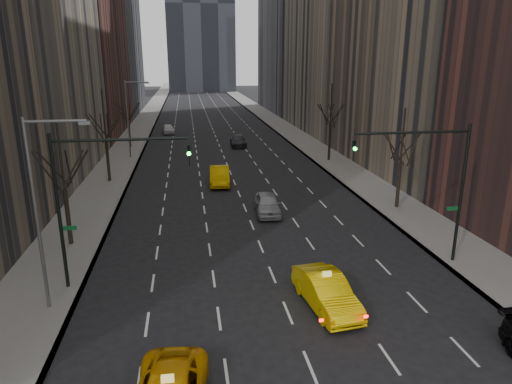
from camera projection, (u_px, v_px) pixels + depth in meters
name	position (u px, v px, depth m)	size (l,w,h in m)	color
sidewalk_left	(141.00, 128.00, 78.57)	(4.50, 320.00, 0.15)	slate
sidewalk_right	(280.00, 125.00, 82.10)	(4.50, 320.00, 0.15)	slate
tree_lw_b	(65.00, 190.00, 28.23)	(3.36, 3.50, 7.82)	black
tree_lw_c	(106.00, 141.00, 43.32)	(3.36, 3.50, 8.74)	black
tree_lw_d	(128.00, 121.00, 60.54)	(3.36, 3.50, 7.36)	black
tree_rw_b	(400.00, 163.00, 35.49)	(3.36, 3.50, 7.82)	black
tree_rw_c	(330.00, 127.00, 52.48)	(3.36, 3.50, 8.74)	black
traffic_mast_left	(92.00, 186.00, 22.45)	(6.69, 0.39, 8.00)	black
traffic_mast_right	(436.00, 173.00, 25.08)	(6.69, 0.39, 8.00)	black
streetlight_near	(42.00, 197.00, 20.27)	(2.83, 0.22, 9.00)	slate
streetlight_far	(130.00, 111.00, 53.49)	(2.83, 0.22, 9.00)	slate
taxi_sedan	(326.00, 292.00, 21.78)	(1.74, 4.98, 1.64)	yellow
silver_sedan_ahead	(267.00, 204.00, 35.15)	(1.83, 4.55, 1.55)	#9DA0A5
far_taxi	(220.00, 176.00, 43.35)	(1.81, 5.19, 1.71)	#D9A504
far_suv_grey	(238.00, 141.00, 62.55)	(2.11, 5.18, 1.50)	#2C2C31
far_car_white	(168.00, 129.00, 73.12)	(1.76, 4.36, 1.49)	silver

